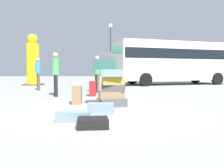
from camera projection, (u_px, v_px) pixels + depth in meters
The scene contains 14 objects.
ground_plane at pixel (106, 109), 5.60m from camera, with size 80.00×80.00×0.00m, color #9E9E99.
suitcase_tower at pixel (111, 83), 5.95m from camera, with size 0.90×0.66×1.69m.
suitcase_brown_upright_blue at pixel (77, 95), 6.36m from camera, with size 0.28×0.38×0.55m, color olive.
suitcase_slate_foreground_far at pixel (73, 116), 4.18m from camera, with size 0.65×0.32×0.19m, color gray.
suitcase_charcoal_left_side at pixel (105, 91), 7.21m from camera, with size 0.17×0.41×0.64m, color #4C4C51.
suitcase_maroon_foreground_near at pixel (93, 89), 8.47m from camera, with size 0.26×0.36×0.60m, color maroon.
suitcase_black_right_side at pixel (93, 123), 3.72m from camera, with size 0.54×0.42×0.17m, color black.
suitcase_slate_white_trunk at pixel (101, 108), 4.93m from camera, with size 0.61×0.30×0.24m, color gray.
person_bearded_onlooker at pixel (97, 71), 9.75m from camera, with size 0.30×0.31×1.72m.
person_tourist_with_camera at pixel (56, 70), 8.26m from camera, with size 0.30×0.33×1.74m.
person_passerby_in_red at pixel (38, 71), 10.98m from camera, with size 0.30×0.31×1.70m.
yellow_dummy_statue at pixel (33, 63), 15.27m from camera, with size 1.26×1.26×3.71m.
parked_bus at pixel (174, 60), 16.11m from camera, with size 9.34×4.56×3.15m.
lamp_post at pixel (111, 43), 19.25m from camera, with size 0.36×0.36×5.34m.
Camera 1 is at (-0.05, -5.56, 0.98)m, focal length 33.84 mm.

